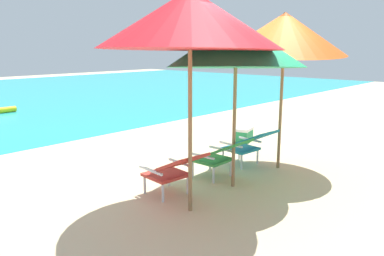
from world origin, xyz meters
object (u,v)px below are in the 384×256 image
(lounge_chair_center, at_px, (221,154))
(cooler_box, at_px, (243,135))
(beach_umbrella_left, at_px, (190,20))
(beach_umbrella_center, at_px, (236,44))
(lounge_chair_left, at_px, (174,169))
(lounge_chair_right, at_px, (248,144))
(beach_umbrella_right, at_px, (284,33))

(lounge_chair_center, xyz_separation_m, cooler_box, (2.23, 1.12, -0.24))
(beach_umbrella_left, bearing_deg, beach_umbrella_center, 6.36)
(lounge_chair_left, relative_size, cooler_box, 1.70)
(lounge_chair_left, xyz_separation_m, lounge_chair_center, (1.02, -0.01, 0.00))
(lounge_chair_left, height_order, lounge_chair_right, same)
(cooler_box, bearing_deg, lounge_chair_left, -161.03)
(beach_umbrella_left, xyz_separation_m, beach_umbrella_center, (1.06, 0.12, -0.27))
(lounge_chair_left, bearing_deg, beach_umbrella_left, -110.60)
(cooler_box, bearing_deg, lounge_chair_right, -142.44)
(beach_umbrella_left, xyz_separation_m, cooler_box, (3.42, 1.58, -2.17))
(lounge_chair_right, height_order, beach_umbrella_left, beach_umbrella_left)
(lounge_chair_right, xyz_separation_m, cooler_box, (1.39, 1.07, -0.24))
(lounge_chair_left, relative_size, beach_umbrella_left, 0.33)
(lounge_chair_right, relative_size, beach_umbrella_left, 0.32)
(lounge_chair_right, bearing_deg, beach_umbrella_right, -57.84)
(beach_umbrella_left, relative_size, beach_umbrella_center, 1.02)
(beach_umbrella_right, bearing_deg, lounge_chair_center, 161.37)
(lounge_chair_right, bearing_deg, cooler_box, 37.56)
(beach_umbrella_center, bearing_deg, beach_umbrella_right, -1.67)
(lounge_chair_right, bearing_deg, lounge_chair_center, -176.14)
(beach_umbrella_right, xyz_separation_m, cooler_box, (1.11, 1.50, -2.08))
(beach_umbrella_left, distance_m, beach_umbrella_center, 1.10)
(lounge_chair_right, height_order, beach_umbrella_center, beach_umbrella_center)
(lounge_chair_left, xyz_separation_m, cooler_box, (3.25, 1.12, -0.24))
(lounge_chair_left, height_order, cooler_box, lounge_chair_left)
(beach_umbrella_right, relative_size, cooler_box, 5.24)
(lounge_chair_right, height_order, cooler_box, lounge_chair_right)
(lounge_chair_right, relative_size, cooler_box, 1.69)
(lounge_chair_center, relative_size, cooler_box, 1.64)
(lounge_chair_center, bearing_deg, beach_umbrella_center, -110.68)
(lounge_chair_center, bearing_deg, beach_umbrella_right, -18.63)
(lounge_chair_center, height_order, lounge_chair_right, same)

